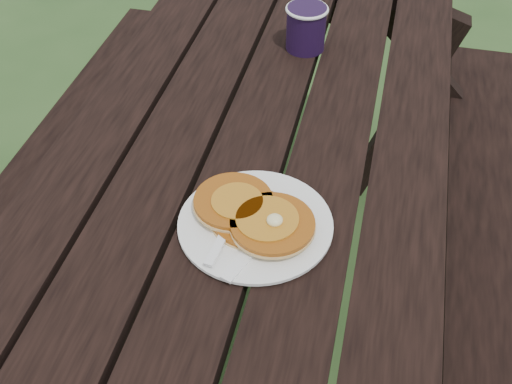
% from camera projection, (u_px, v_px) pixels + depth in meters
% --- Properties ---
extents(ground, '(60.00, 60.00, 0.00)m').
position_uv_depth(ground, '(260.00, 328.00, 1.83)').
color(ground, '#26431C').
rests_on(ground, ground).
extents(picnic_table, '(1.36, 1.80, 0.75)m').
position_uv_depth(picnic_table, '(261.00, 241.00, 1.57)').
color(picnic_table, black).
rests_on(picnic_table, ground).
extents(plate, '(0.29, 0.29, 0.01)m').
position_uv_depth(plate, '(255.00, 225.00, 1.08)').
color(plate, white).
rests_on(plate, picnic_table).
extents(pancake_stack, '(0.21, 0.17, 0.04)m').
position_uv_depth(pancake_stack, '(254.00, 215.00, 1.07)').
color(pancake_stack, '#A45312').
rests_on(pancake_stack, plate).
extents(knife, '(0.08, 0.18, 0.00)m').
position_uv_depth(knife, '(257.00, 244.00, 1.04)').
color(knife, white).
rests_on(knife, plate).
extents(fork, '(0.05, 0.16, 0.01)m').
position_uv_depth(fork, '(221.00, 241.00, 1.04)').
color(fork, white).
rests_on(fork, plate).
extents(coffee_cup, '(0.10, 0.10, 0.10)m').
position_uv_depth(coffee_cup, '(306.00, 25.00, 1.46)').
color(coffee_cup, black).
rests_on(coffee_cup, picnic_table).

